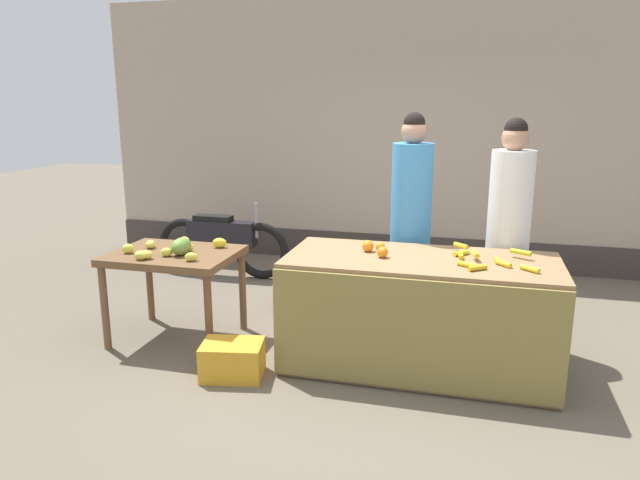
% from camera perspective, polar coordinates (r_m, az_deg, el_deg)
% --- Properties ---
extents(ground_plane, '(24.00, 24.00, 0.00)m').
position_cam_1_polar(ground_plane, '(4.68, 3.42, -11.49)').
color(ground_plane, '#665B4C').
extents(market_wall_back, '(7.69, 0.23, 3.20)m').
position_cam_1_polar(market_wall_back, '(7.16, 8.39, 10.11)').
color(market_wall_back, tan).
rests_on(market_wall_back, ground).
extents(fruit_stall_counter, '(1.99, 0.90, 0.85)m').
position_cam_1_polar(fruit_stall_counter, '(4.44, 9.69, -7.11)').
color(fruit_stall_counter, olive).
rests_on(fruit_stall_counter, ground).
extents(side_table_wooden, '(1.01, 0.78, 0.76)m').
position_cam_1_polar(side_table_wooden, '(4.96, -14.12, -2.24)').
color(side_table_wooden, brown).
rests_on(side_table_wooden, ground).
extents(banana_bunch_pile, '(0.59, 0.60, 0.07)m').
position_cam_1_polar(banana_bunch_pile, '(4.31, 15.95, -1.76)').
color(banana_bunch_pile, gold).
rests_on(banana_bunch_pile, fruit_stall_counter).
extents(orange_pile, '(0.22, 0.26, 0.09)m').
position_cam_1_polar(orange_pile, '(4.39, 5.49, -0.81)').
color(orange_pile, orange).
rests_on(orange_pile, fruit_stall_counter).
extents(mango_papaya_pile, '(0.77, 0.63, 0.14)m').
position_cam_1_polar(mango_papaya_pile, '(4.86, -14.05, -0.73)').
color(mango_papaya_pile, '#D7D746').
rests_on(mango_papaya_pile, side_table_wooden).
extents(vendor_woman_blue_shirt, '(0.34, 0.34, 1.89)m').
position_cam_1_polar(vendor_woman_blue_shirt, '(4.98, 8.88, 1.52)').
color(vendor_woman_blue_shirt, '#33333D').
rests_on(vendor_woman_blue_shirt, ground).
extents(vendor_woman_white_shirt, '(0.34, 0.34, 1.85)m').
position_cam_1_polar(vendor_woman_white_shirt, '(4.93, 17.99, 0.64)').
color(vendor_woman_white_shirt, '#33333D').
rests_on(vendor_woman_white_shirt, ground).
extents(parked_motorcycle, '(1.60, 0.18, 0.88)m').
position_cam_1_polar(parked_motorcycle, '(6.75, -9.62, -0.17)').
color(parked_motorcycle, black).
rests_on(parked_motorcycle, ground).
extents(produce_crate, '(0.49, 0.40, 0.26)m').
position_cam_1_polar(produce_crate, '(4.39, -8.59, -11.56)').
color(produce_crate, gold).
rests_on(produce_crate, ground).
extents(produce_sack, '(0.46, 0.43, 0.54)m').
position_cam_1_polar(produce_sack, '(5.55, -2.63, -4.41)').
color(produce_sack, maroon).
rests_on(produce_sack, ground).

